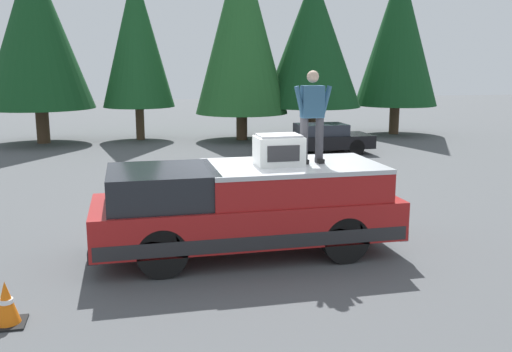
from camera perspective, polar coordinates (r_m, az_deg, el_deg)
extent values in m
plane|color=#4C4F51|center=(11.02, -0.09, -6.98)|extent=(90.00, 90.00, 0.00)
cube|color=maroon|center=(10.36, -1.00, -4.13)|extent=(2.00, 5.50, 0.70)
cube|color=#232326|center=(10.42, -0.99, -5.15)|extent=(2.01, 5.39, 0.24)
cube|color=black|center=(10.01, -9.51, -1.01)|extent=(1.84, 1.87, 0.60)
cube|color=maroon|center=(10.43, 3.72, -0.60)|extent=(1.92, 3.19, 0.52)
cube|color=#B7BABF|center=(10.37, 3.75, 1.02)|extent=(1.94, 3.19, 0.08)
cube|color=#232326|center=(10.25, -15.96, -6.33)|extent=(1.96, 0.16, 0.20)
cube|color=#B2B5BA|center=(11.28, 12.54, -4.53)|extent=(1.96, 0.16, 0.20)
cylinder|color=black|center=(9.44, -9.50, -7.65)|extent=(0.30, 0.84, 0.84)
cylinder|color=black|center=(11.06, -10.06, -4.82)|extent=(0.30, 0.84, 0.84)
cylinder|color=black|center=(10.11, 8.96, -6.33)|extent=(0.30, 0.84, 0.84)
cylinder|color=black|center=(11.64, 5.85, -3.88)|extent=(0.30, 0.84, 0.84)
cube|color=silver|center=(10.20, 2.32, 2.56)|extent=(0.64, 0.84, 0.52)
cube|color=#2D2D30|center=(9.89, 2.81, 2.28)|extent=(0.01, 0.59, 0.29)
cube|color=#99999E|center=(10.16, 2.33, 4.12)|extent=(0.58, 0.76, 0.04)
cylinder|color=#333338|center=(10.50, 6.44, 3.64)|extent=(0.15, 0.15, 0.84)
cube|color=black|center=(10.52, 6.46, 1.56)|extent=(0.26, 0.11, 0.08)
cylinder|color=#333338|center=(10.41, 4.87, 3.60)|extent=(0.15, 0.15, 0.84)
cube|color=black|center=(10.43, 4.91, 1.50)|extent=(0.26, 0.11, 0.08)
cube|color=#335B7A|center=(10.38, 5.74, 7.51)|extent=(0.24, 0.40, 0.58)
sphere|color=beige|center=(10.36, 5.79, 9.99)|extent=(0.22, 0.22, 0.22)
cylinder|color=#335B7A|center=(10.43, 7.08, 7.50)|extent=(0.09, 0.23, 0.58)
cylinder|color=#335B7A|center=(10.28, 4.48, 7.49)|extent=(0.09, 0.23, 0.58)
cube|color=black|center=(21.98, 6.34, 3.52)|extent=(1.64, 4.10, 0.50)
cube|color=#282D38|center=(21.95, 6.61, 4.72)|extent=(1.31, 1.89, 0.42)
cylinder|color=black|center=(20.93, 3.69, 2.68)|extent=(0.20, 0.62, 0.62)
cylinder|color=black|center=(22.30, 2.63, 3.23)|extent=(0.20, 0.62, 0.62)
cylinder|color=black|center=(21.79, 10.11, 2.87)|extent=(0.20, 0.62, 0.62)
cylinder|color=black|center=(23.11, 8.72, 3.40)|extent=(0.20, 0.62, 0.62)
cube|color=black|center=(8.55, -23.83, -13.51)|extent=(0.47, 0.47, 0.03)
cone|color=orange|center=(8.43, -23.99, -11.69)|extent=(0.36, 0.36, 0.62)
cylinder|color=white|center=(8.42, -24.01, -11.49)|extent=(0.19, 0.19, 0.06)
cylinder|color=#4C3826|center=(28.85, 13.82, 5.58)|extent=(0.48, 0.48, 1.43)
cone|color=#14421E|center=(28.75, 14.22, 13.69)|extent=(3.97, 3.97, 6.73)
cylinder|color=#4C3826|center=(26.67, 5.60, 5.45)|extent=(0.54, 0.54, 1.47)
cone|color=#14421E|center=(26.55, 5.76, 13.52)|extent=(4.53, 4.53, 6.02)
cylinder|color=#4C3826|center=(25.88, -1.45, 5.04)|extent=(0.50, 0.50, 1.22)
cone|color=#235B28|center=(25.77, -1.50, 14.89)|extent=(4.18, 4.18, 7.65)
cylinder|color=#4C3826|center=(26.47, -11.66, 5.27)|extent=(0.39, 0.39, 1.51)
cone|color=#194C23|center=(26.35, -12.01, 13.56)|extent=(3.22, 3.22, 6.14)
cylinder|color=#4C3826|center=(26.49, -20.79, 4.78)|extent=(0.56, 0.56, 1.52)
cone|color=#14421E|center=(26.39, -21.43, 13.58)|extent=(4.63, 4.63, 6.61)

